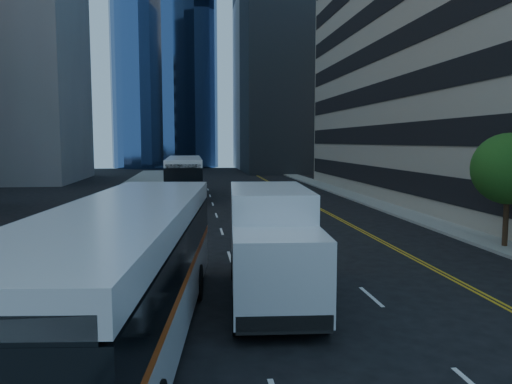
# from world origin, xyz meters

# --- Properties ---
(ground) EXTENTS (160.00, 160.00, 0.00)m
(ground) POSITION_xyz_m (0.00, 0.00, 0.00)
(ground) COLOR black
(ground) RESTS_ON ground
(sidewalk_west) EXTENTS (5.00, 90.00, 0.15)m
(sidewalk_west) POSITION_xyz_m (-10.50, 25.00, 0.07)
(sidewalk_west) COLOR gray
(sidewalk_west) RESTS_ON ground
(sidewalk_east) EXTENTS (2.00, 90.00, 0.15)m
(sidewalk_east) POSITION_xyz_m (9.00, 25.00, 0.07)
(sidewalk_east) COLOR gray
(sidewalk_east) RESTS_ON ground
(street_tree) EXTENTS (3.20, 3.20, 5.10)m
(street_tree) POSITION_xyz_m (9.00, 8.00, 3.64)
(street_tree) COLOR #332114
(street_tree) RESTS_ON sidewalk_east
(bus_front) EXTENTS (4.18, 13.43, 3.41)m
(bus_front) POSITION_xyz_m (-6.60, -1.00, 1.86)
(bus_front) COLOR silver
(bus_front) RESTS_ON ground
(bus_rear) EXTENTS (3.03, 13.39, 3.45)m
(bus_rear) POSITION_xyz_m (-5.76, 31.64, 1.88)
(bus_rear) COLOR white
(bus_rear) RESTS_ON ground
(box_truck) EXTENTS (2.92, 7.22, 3.38)m
(box_truck) POSITION_xyz_m (-2.65, 2.15, 1.78)
(box_truck) COLOR white
(box_truck) RESTS_ON ground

